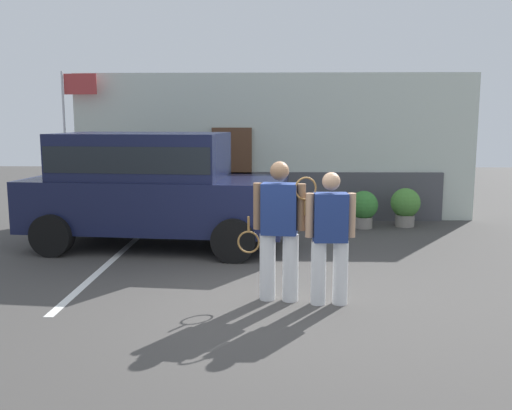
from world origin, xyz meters
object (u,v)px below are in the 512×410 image
flag_pole (72,119)px  tennis_player_woman (330,236)px  potted_plant_by_porch (364,207)px  potted_plant_secondary (405,205)px  parked_suv (151,184)px  tennis_player_man (279,229)px

flag_pole → tennis_player_woman: bearing=-47.7°
tennis_player_woman → potted_plant_by_porch: bearing=-105.8°
potted_plant_secondary → flag_pole: bearing=176.3°
tennis_player_woman → potted_plant_secondary: tennis_player_woman is taller
flag_pole → parked_suv: bearing=-48.0°
tennis_player_man → tennis_player_woman: size_ratio=1.07×
tennis_player_man → flag_pole: (-4.53, 5.53, 1.37)m
tennis_player_woman → flag_pole: size_ratio=0.50×
tennis_player_woman → flag_pole: bearing=-49.6°
parked_suv → flag_pole: flag_pole is taller
potted_plant_by_porch → potted_plant_secondary: 0.95m
parked_suv → potted_plant_by_porch: (4.12, 1.83, -0.70)m
potted_plant_by_porch → flag_pole: (-6.39, 0.69, 1.85)m
tennis_player_man → potted_plant_secondary: size_ratio=2.15×
tennis_player_woman → tennis_player_man: bearing=-14.4°
tennis_player_man → potted_plant_secondary: 5.79m
tennis_player_man → tennis_player_woman: 0.64m
tennis_player_man → potted_plant_by_porch: tennis_player_man is taller
potted_plant_secondary → tennis_player_man: bearing=-118.9°
parked_suv → potted_plant_secondary: size_ratio=5.75×
tennis_player_woman → potted_plant_secondary: 5.64m
parked_suv → flag_pole: 3.58m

